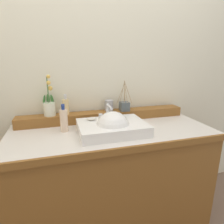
% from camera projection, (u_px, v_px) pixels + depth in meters
% --- Properties ---
extents(wall_back, '(3.27, 0.20, 2.60)m').
position_uv_depth(wall_back, '(99.00, 66.00, 1.71)').
color(wall_back, beige).
rests_on(wall_back, ground).
extents(vanity_cabinet, '(1.50, 0.64, 0.85)m').
position_uv_depth(vanity_cabinet, '(112.00, 178.00, 1.55)').
color(vanity_cabinet, brown).
rests_on(vanity_cabinet, ground).
extents(back_ledge, '(1.42, 0.13, 0.08)m').
position_uv_depth(back_ledge, '(105.00, 116.00, 1.65)').
color(back_ledge, brown).
rests_on(back_ledge, vanity_cabinet).
extents(sink_basin, '(0.48, 0.35, 0.27)m').
position_uv_depth(sink_basin, '(112.00, 128.00, 1.37)').
color(sink_basin, white).
rests_on(sink_basin, vanity_cabinet).
extents(soap_bar, '(0.07, 0.04, 0.02)m').
position_uv_depth(soap_bar, '(91.00, 119.00, 1.41)').
color(soap_bar, silver).
rests_on(soap_bar, sink_basin).
extents(potted_plant, '(0.10, 0.11, 0.32)m').
position_uv_depth(potted_plant, '(49.00, 106.00, 1.50)').
color(potted_plant, silver).
rests_on(potted_plant, back_ledge).
extents(soap_dispenser, '(0.05, 0.05, 0.16)m').
position_uv_depth(soap_dispenser, '(66.00, 106.00, 1.53)').
color(soap_dispenser, '#E4C687').
rests_on(soap_dispenser, back_ledge).
extents(tumbler_cup, '(0.07, 0.07, 0.09)m').
position_uv_depth(tumbler_cup, '(109.00, 105.00, 1.66)').
color(tumbler_cup, '#A09EA2').
rests_on(tumbler_cup, back_ledge).
extents(reed_diffuser, '(0.13, 0.10, 0.26)m').
position_uv_depth(reed_diffuser, '(124.00, 106.00, 1.65)').
color(reed_diffuser, '#4B5457').
rests_on(reed_diffuser, back_ledge).
extents(lotion_bottle, '(0.06, 0.06, 0.20)m').
position_uv_depth(lotion_bottle, '(64.00, 120.00, 1.38)').
color(lotion_bottle, beige).
rests_on(lotion_bottle, vanity_cabinet).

